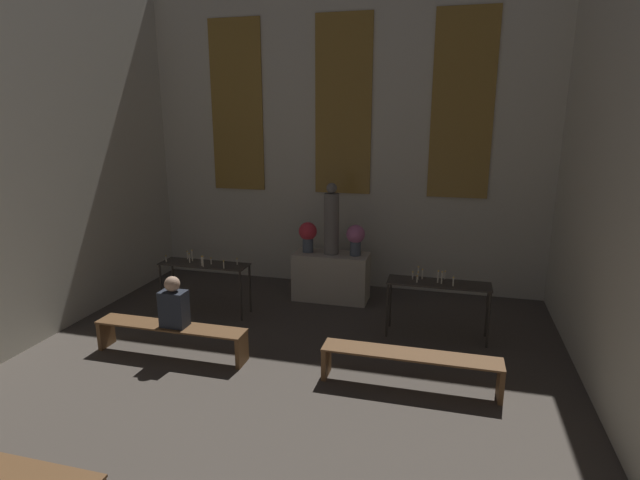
{
  "coord_description": "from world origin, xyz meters",
  "views": [
    {
      "loc": [
        2.01,
        2.12,
        3.31
      ],
      "look_at": [
        0.0,
        9.74,
        1.32
      ],
      "focal_mm": 28.0,
      "sensor_mm": 36.0,
      "label": 1
    }
  ],
  "objects_px": {
    "candle_rack_left": "(204,270)",
    "altar": "(331,276)",
    "pew_back_left": "(171,333)",
    "statue": "(332,221)",
    "flower_vase_right": "(356,237)",
    "candle_rack_right": "(438,290)",
    "flower_vase_left": "(308,234)",
    "pew_back_right": "(410,362)",
    "person_seated": "(174,304)"
  },
  "relations": [
    {
      "from": "candle_rack_left",
      "to": "altar",
      "type": "bearing_deg",
      "value": 30.79
    },
    {
      "from": "pew_back_left",
      "to": "candle_rack_left",
      "type": "bearing_deg",
      "value": 99.72
    },
    {
      "from": "statue",
      "to": "flower_vase_right",
      "type": "height_order",
      "value": "statue"
    },
    {
      "from": "candle_rack_left",
      "to": "candle_rack_right",
      "type": "xyz_separation_m",
      "value": [
        3.85,
        0.0,
        0.0
      ]
    },
    {
      "from": "flower_vase_left",
      "to": "pew_back_right",
      "type": "bearing_deg",
      "value": -52.3
    },
    {
      "from": "statue",
      "to": "flower_vase_right",
      "type": "xyz_separation_m",
      "value": [
        0.44,
        0.0,
        -0.26
      ]
    },
    {
      "from": "pew_back_left",
      "to": "pew_back_right",
      "type": "xyz_separation_m",
      "value": [
        3.32,
        0.0,
        0.0
      ]
    },
    {
      "from": "candle_rack_right",
      "to": "person_seated",
      "type": "relative_size",
      "value": 2.11
    },
    {
      "from": "candle_rack_left",
      "to": "person_seated",
      "type": "height_order",
      "value": "person_seated"
    },
    {
      "from": "candle_rack_left",
      "to": "pew_back_left",
      "type": "distance_m",
      "value": 1.65
    },
    {
      "from": "altar",
      "to": "statue",
      "type": "height_order",
      "value": "statue"
    },
    {
      "from": "flower_vase_right",
      "to": "candle_rack_left",
      "type": "xyz_separation_m",
      "value": [
        -2.37,
        -1.15,
        -0.44
      ]
    },
    {
      "from": "candle_rack_left",
      "to": "pew_back_left",
      "type": "height_order",
      "value": "candle_rack_left"
    },
    {
      "from": "candle_rack_left",
      "to": "candle_rack_right",
      "type": "distance_m",
      "value": 3.85
    },
    {
      "from": "statue",
      "to": "pew_back_right",
      "type": "relative_size",
      "value": 0.58
    },
    {
      "from": "flower_vase_left",
      "to": "pew_back_right",
      "type": "height_order",
      "value": "flower_vase_left"
    },
    {
      "from": "statue",
      "to": "candle_rack_left",
      "type": "height_order",
      "value": "statue"
    },
    {
      "from": "flower_vase_left",
      "to": "person_seated",
      "type": "xyz_separation_m",
      "value": [
        -1.14,
        -2.72,
        -0.43
      ]
    },
    {
      "from": "statue",
      "to": "candle_rack_right",
      "type": "xyz_separation_m",
      "value": [
        1.92,
        -1.15,
        -0.71
      ]
    },
    {
      "from": "pew_back_left",
      "to": "person_seated",
      "type": "relative_size",
      "value": 3.05
    },
    {
      "from": "altar",
      "to": "flower_vase_left",
      "type": "height_order",
      "value": "flower_vase_left"
    },
    {
      "from": "flower_vase_left",
      "to": "pew_back_left",
      "type": "bearing_deg",
      "value": -114.2
    },
    {
      "from": "person_seated",
      "to": "statue",
      "type": "bearing_deg",
      "value": 59.82
    },
    {
      "from": "statue",
      "to": "flower_vase_right",
      "type": "distance_m",
      "value": 0.51
    },
    {
      "from": "pew_back_right",
      "to": "flower_vase_right",
      "type": "bearing_deg",
      "value": 114.2
    },
    {
      "from": "candle_rack_left",
      "to": "flower_vase_left",
      "type": "bearing_deg",
      "value": 37.65
    },
    {
      "from": "candle_rack_left",
      "to": "person_seated",
      "type": "bearing_deg",
      "value": -77.44
    },
    {
      "from": "flower_vase_right",
      "to": "pew_back_left",
      "type": "bearing_deg",
      "value": -127.7
    },
    {
      "from": "candle_rack_right",
      "to": "person_seated",
      "type": "xyz_separation_m",
      "value": [
        -3.5,
        -1.57,
        0.01
      ]
    },
    {
      "from": "candle_rack_left",
      "to": "pew_back_right",
      "type": "xyz_separation_m",
      "value": [
        3.59,
        -1.57,
        -0.42
      ]
    },
    {
      "from": "flower_vase_right",
      "to": "altar",
      "type": "bearing_deg",
      "value": 180.0
    },
    {
      "from": "statue",
      "to": "flower_vase_right",
      "type": "relative_size",
      "value": 2.32
    },
    {
      "from": "pew_back_right",
      "to": "flower_vase_left",
      "type": "bearing_deg",
      "value": 127.7
    },
    {
      "from": "flower_vase_right",
      "to": "candle_rack_right",
      "type": "bearing_deg",
      "value": -37.71
    },
    {
      "from": "flower_vase_left",
      "to": "pew_back_right",
      "type": "xyz_separation_m",
      "value": [
        2.1,
        -2.72,
        -0.87
      ]
    },
    {
      "from": "statue",
      "to": "pew_back_right",
      "type": "distance_m",
      "value": 3.38
    },
    {
      "from": "altar",
      "to": "flower_vase_left",
      "type": "distance_m",
      "value": 0.88
    },
    {
      "from": "candle_rack_right",
      "to": "pew_back_left",
      "type": "xyz_separation_m",
      "value": [
        -3.58,
        -1.57,
        -0.42
      ]
    },
    {
      "from": "candle_rack_left",
      "to": "flower_vase_right",
      "type": "bearing_deg",
      "value": 25.89
    },
    {
      "from": "candle_rack_left",
      "to": "pew_back_right",
      "type": "relative_size",
      "value": 0.69
    },
    {
      "from": "flower_vase_left",
      "to": "pew_back_right",
      "type": "relative_size",
      "value": 0.25
    },
    {
      "from": "flower_vase_right",
      "to": "pew_back_left",
      "type": "distance_m",
      "value": 3.54
    },
    {
      "from": "flower_vase_left",
      "to": "candle_rack_left",
      "type": "xyz_separation_m",
      "value": [
        -1.49,
        -1.15,
        -0.44
      ]
    },
    {
      "from": "pew_back_left",
      "to": "flower_vase_right",
      "type": "bearing_deg",
      "value": 52.3
    },
    {
      "from": "flower_vase_left",
      "to": "candle_rack_right",
      "type": "distance_m",
      "value": 2.66
    },
    {
      "from": "flower_vase_right",
      "to": "person_seated",
      "type": "distance_m",
      "value": 3.41
    },
    {
      "from": "pew_back_right",
      "to": "person_seated",
      "type": "xyz_separation_m",
      "value": [
        -3.24,
        0.0,
        0.43
      ]
    },
    {
      "from": "statue",
      "to": "pew_back_left",
      "type": "relative_size",
      "value": 0.58
    },
    {
      "from": "pew_back_left",
      "to": "statue",
      "type": "bearing_deg",
      "value": 58.57
    },
    {
      "from": "altar",
      "to": "person_seated",
      "type": "xyz_separation_m",
      "value": [
        -1.58,
        -2.72,
        0.33
      ]
    }
  ]
}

